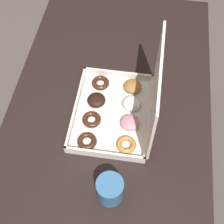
% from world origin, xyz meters
% --- Properties ---
extents(ground_plane, '(8.00, 8.00, 0.00)m').
position_xyz_m(ground_plane, '(0.00, 0.00, 0.00)').
color(ground_plane, '#564C44').
extents(dining_table, '(1.29, 0.73, 0.71)m').
position_xyz_m(dining_table, '(0.00, 0.00, 0.61)').
color(dining_table, black).
rests_on(dining_table, ground_plane).
extents(donut_box, '(0.34, 0.27, 0.29)m').
position_xyz_m(donut_box, '(0.01, 0.06, 0.77)').
color(donut_box, silver).
rests_on(donut_box, dining_table).
extents(coffee_mug, '(0.08, 0.08, 0.09)m').
position_xyz_m(coffee_mug, '(0.30, 0.05, 0.76)').
color(coffee_mug, teal).
rests_on(coffee_mug, dining_table).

